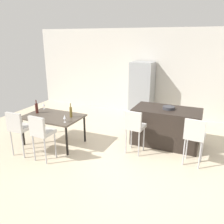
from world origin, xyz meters
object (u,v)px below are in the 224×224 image
(bar_chair_left, at_px, (134,125))
(dining_table, at_px, (53,118))
(dining_chair_near, at_px, (18,127))
(wine_glass_middle, at_px, (65,117))
(wine_bottle_far, at_px, (71,112))
(fruit_bowl, at_px, (169,108))
(wine_bottle_right, at_px, (37,108))
(wine_glass_left, at_px, (44,104))
(bar_chair_middle, at_px, (195,135))
(dining_chair_far, at_px, (41,131))
(kitchen_island, at_px, (166,127))
(refrigerator, at_px, (142,90))

(bar_chair_left, bearing_deg, dining_table, -171.24)
(dining_chair_near, xyz_separation_m, wine_glass_middle, (0.85, 0.56, 0.17))
(bar_chair_left, xyz_separation_m, wine_glass_middle, (-1.49, -0.57, 0.17))
(bar_chair_left, distance_m, wine_bottle_far, 1.58)
(wine_glass_middle, xyz_separation_m, fruit_bowl, (2.08, 1.39, 0.09))
(dining_chair_near, distance_m, wine_glass_middle, 1.03)
(wine_bottle_right, xyz_separation_m, wine_glass_left, (-0.07, 0.36, -0.01))
(bar_chair_left, distance_m, bar_chair_middle, 1.30)
(bar_chair_middle, xyz_separation_m, dining_chair_near, (-3.64, -1.13, 0.00))
(bar_chair_left, bearing_deg, wine_glass_left, 178.45)
(bar_chair_left, xyz_separation_m, wine_bottle_right, (-2.54, -0.29, 0.18))
(dining_chair_far, relative_size, wine_glass_left, 6.03)
(wine_glass_middle, bearing_deg, kitchen_island, 34.11)
(dining_table, xyz_separation_m, wine_glass_left, (-0.59, 0.38, 0.19))
(refrigerator, bearing_deg, dining_chair_near, -113.75)
(kitchen_island, xyz_separation_m, wine_bottle_right, (-3.10, -1.11, 0.42))
(wine_bottle_right, distance_m, wine_glass_middle, 1.09)
(bar_chair_middle, bearing_deg, kitchen_island, 131.68)
(dining_chair_near, relative_size, wine_bottle_far, 2.98)
(kitchen_island, distance_m, wine_glass_left, 3.29)
(dining_chair_far, relative_size, fruit_bowl, 3.66)
(bar_chair_left, bearing_deg, wine_glass_middle, -159.08)
(kitchen_island, relative_size, dining_chair_near, 1.54)
(wine_glass_middle, height_order, refrigerator, refrigerator)
(dining_chair_near, bearing_deg, wine_glass_left, 102.67)
(kitchen_island, relative_size, bar_chair_left, 1.54)
(bar_chair_middle, relative_size, wine_bottle_right, 3.04)
(bar_chair_left, height_order, wine_bottle_right, wine_bottle_right)
(bar_chair_middle, relative_size, refrigerator, 0.57)
(kitchen_island, bearing_deg, dining_table, -156.33)
(kitchen_island, relative_size, wine_bottle_far, 4.61)
(bar_chair_left, relative_size, bar_chair_middle, 1.00)
(wine_bottle_right, bearing_deg, refrigerator, 57.80)
(fruit_bowl, bearing_deg, wine_bottle_far, -154.21)
(bar_chair_left, bearing_deg, refrigerator, 103.64)
(dining_chair_near, bearing_deg, bar_chair_middle, 17.28)
(bar_chair_left, distance_m, dining_chair_near, 2.60)
(bar_chair_middle, relative_size, wine_glass_middle, 6.03)
(dining_chair_near, bearing_deg, kitchen_island, 33.92)
(bar_chair_middle, distance_m, dining_table, 3.34)
(wine_bottle_right, relative_size, wine_glass_middle, 1.99)
(kitchen_island, distance_m, wine_bottle_far, 2.40)
(refrigerator, bearing_deg, bar_chair_left, -76.36)
(wine_glass_middle, bearing_deg, wine_bottle_right, 165.12)
(dining_table, distance_m, wine_glass_left, 0.73)
(wine_bottle_far, distance_m, wine_bottle_right, 0.99)
(dining_table, xyz_separation_m, wine_bottle_right, (-0.52, 0.02, 0.20))
(bar_chair_left, xyz_separation_m, wine_bottle_far, (-1.55, -0.21, 0.18))
(dining_table, xyz_separation_m, dining_chair_far, (0.32, -0.82, 0.02))
(kitchen_island, height_order, fruit_bowl, fruit_bowl)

